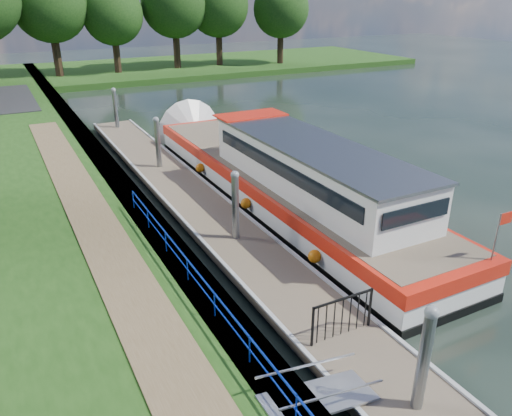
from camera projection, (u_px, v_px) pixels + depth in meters
ground at (398, 404)px, 11.29m from camera, size 160.00×160.00×0.00m
bank_edge at (122, 191)px, 22.23m from camera, size 1.10×90.00×0.78m
far_bank at (169, 68)px, 58.50m from camera, size 60.00×18.00×0.60m
footpath at (116, 262)px, 15.59m from camera, size 1.60×40.00×0.05m
blue_fence at (231, 319)px, 12.03m from camera, size 0.04×18.04×0.72m
pontoon at (192, 200)px, 21.77m from camera, size 2.50×30.00×0.56m
mooring_piles at (190, 177)px, 21.33m from camera, size 0.30×27.30×3.55m
gangway at (319, 397)px, 10.66m from camera, size 2.58×1.00×0.92m
gate_panel at (343, 311)px, 12.62m from camera, size 1.85×0.05×1.15m
barge at (274, 175)px, 22.17m from camera, size 4.36×21.15×4.78m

